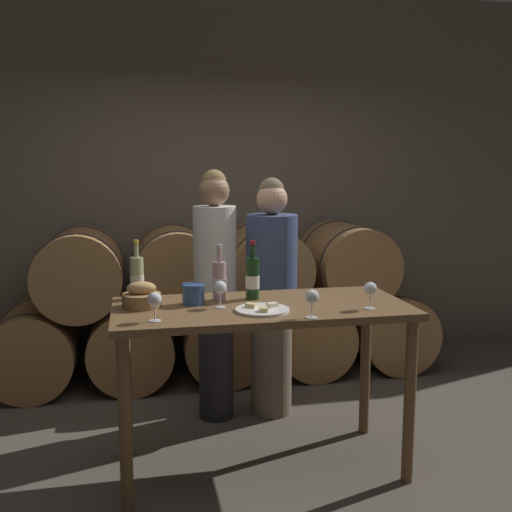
% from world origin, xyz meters
% --- Properties ---
extents(ground_plane, '(10.00, 10.00, 0.00)m').
position_xyz_m(ground_plane, '(0.00, 0.00, 0.00)').
color(ground_plane, '#564F44').
extents(stone_wall_back, '(10.00, 0.12, 3.20)m').
position_xyz_m(stone_wall_back, '(0.00, 2.13, 1.60)').
color(stone_wall_back, '#706656').
rests_on(stone_wall_back, ground_plane).
extents(barrel_stack, '(3.55, 0.84, 1.24)m').
position_xyz_m(barrel_stack, '(-0.00, 1.59, 0.58)').
color(barrel_stack, '#9E7042').
rests_on(barrel_stack, ground_plane).
extents(tasting_table, '(1.61, 0.74, 0.95)m').
position_xyz_m(tasting_table, '(0.00, 0.00, 0.82)').
color(tasting_table, brown).
rests_on(tasting_table, ground_plane).
extents(person_left, '(0.29, 0.29, 1.69)m').
position_xyz_m(person_left, '(-0.15, 0.76, 0.89)').
color(person_left, '#232326').
rests_on(person_left, ground_plane).
extents(person_right, '(0.35, 0.35, 1.63)m').
position_xyz_m(person_right, '(0.24, 0.76, 0.83)').
color(person_right, '#756651').
rests_on(person_right, ground_plane).
extents(wine_bottle_red, '(0.08, 0.08, 0.34)m').
position_xyz_m(wine_bottle_red, '(-0.02, 0.16, 1.07)').
color(wine_bottle_red, '#193819').
rests_on(wine_bottle_red, tasting_table).
extents(wine_bottle_white, '(0.08, 0.08, 0.34)m').
position_xyz_m(wine_bottle_white, '(-0.67, 0.30, 1.08)').
color(wine_bottle_white, '#ADBC7F').
rests_on(wine_bottle_white, tasting_table).
extents(wine_bottle_rose, '(0.08, 0.08, 0.32)m').
position_xyz_m(wine_bottle_rose, '(-0.21, 0.17, 1.07)').
color(wine_bottle_rose, '#BC8E93').
rests_on(wine_bottle_rose, tasting_table).
extents(blue_crock, '(0.13, 0.13, 0.11)m').
position_xyz_m(blue_crock, '(-0.36, 0.09, 1.02)').
color(blue_crock, '#335693').
rests_on(blue_crock, tasting_table).
extents(bread_basket, '(0.21, 0.21, 0.14)m').
position_xyz_m(bread_basket, '(-0.65, 0.08, 1.01)').
color(bread_basket, olive).
rests_on(bread_basket, tasting_table).
extents(cheese_plate, '(0.29, 0.29, 0.04)m').
position_xyz_m(cheese_plate, '(-0.03, -0.14, 0.96)').
color(cheese_plate, white).
rests_on(cheese_plate, tasting_table).
extents(wine_glass_far_left, '(0.07, 0.07, 0.15)m').
position_xyz_m(wine_glass_far_left, '(-0.59, -0.23, 1.06)').
color(wine_glass_far_left, white).
rests_on(wine_glass_far_left, tasting_table).
extents(wine_glass_left, '(0.07, 0.07, 0.15)m').
position_xyz_m(wine_glass_left, '(-0.23, -0.01, 1.06)').
color(wine_glass_left, white).
rests_on(wine_glass_left, tasting_table).
extents(wine_glass_center, '(0.07, 0.07, 0.15)m').
position_xyz_m(wine_glass_center, '(0.19, -0.33, 1.06)').
color(wine_glass_center, white).
rests_on(wine_glass_center, tasting_table).
extents(wine_glass_right, '(0.07, 0.07, 0.15)m').
position_xyz_m(wine_glass_right, '(0.55, -0.21, 1.06)').
color(wine_glass_right, white).
rests_on(wine_glass_right, tasting_table).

